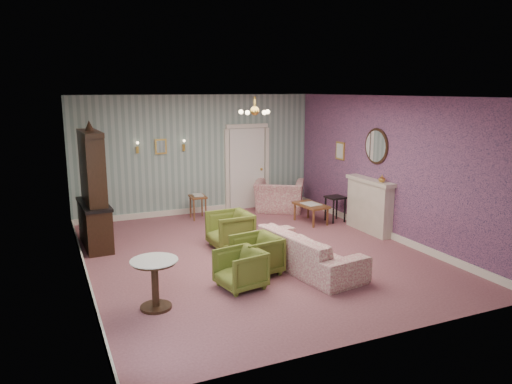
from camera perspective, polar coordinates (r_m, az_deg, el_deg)
name	(u,v)px	position (r m, az deg, el deg)	size (l,w,h in m)	color
floor	(255,255)	(9.23, -0.13, -7.27)	(7.00, 7.00, 0.00)	#955661
ceiling	(255,96)	(8.73, -0.14, 11.04)	(7.00, 7.00, 0.00)	white
wall_back	(197,155)	(12.11, -6.82, 4.30)	(6.00, 6.00, 0.00)	gray
wall_front	(375,227)	(5.91, 13.65, -3.94)	(6.00, 6.00, 0.00)	gray
wall_left	(79,192)	(8.16, -19.82, 0.02)	(7.00, 7.00, 0.00)	gray
wall_right	(389,168)	(10.42, 15.17, 2.75)	(7.00, 7.00, 0.00)	gray
wall_right_floral	(388,168)	(10.41, 15.10, 2.74)	(7.00, 7.00, 0.00)	#BE5F89
door	(247,167)	(12.57, -1.04, 2.94)	(1.12, 0.12, 2.16)	white
olive_chair_a	(240,267)	(7.65, -1.83, -8.71)	(0.65, 0.61, 0.67)	olive
olive_chair_b	(256,253)	(8.21, 0.05, -7.07)	(0.70, 0.66, 0.72)	olive
olive_chair_c	(230,228)	(9.54, -3.05, -4.21)	(0.76, 0.71, 0.78)	olive
sofa_chintz	(306,244)	(8.46, 5.87, -6.01)	(2.24, 0.65, 0.88)	#A84359
wingback_chair	(279,191)	(12.36, 2.72, 0.14)	(1.19, 0.77, 1.04)	#A84359
dresser	(92,186)	(9.92, -18.47, 0.63)	(0.50, 1.44, 2.40)	black
fireplace	(369,205)	(10.81, 13.02, -1.53)	(0.30, 1.40, 1.16)	beige
mantel_vase	(382,179)	(10.36, 14.41, 1.52)	(0.15, 0.15, 0.15)	gold
oval_mirror	(376,146)	(10.65, 13.77, 5.18)	(0.04, 0.76, 0.84)	white
framed_print	(340,151)	(11.78, 9.76, 4.73)	(0.04, 0.34, 0.42)	gold
coffee_table	(311,213)	(11.39, 6.38, -2.47)	(0.49, 0.87, 0.45)	brown
side_table_black	(335,209)	(11.55, 9.16, -1.96)	(0.40, 0.40, 0.60)	black
pedestal_table	(155,284)	(7.10, -11.63, -10.42)	(0.66, 0.66, 0.73)	black
nesting_table	(198,206)	(11.73, -6.75, -1.65)	(0.36, 0.46, 0.61)	brown
gilt_mirror_back	(161,147)	(11.82, -10.98, 5.20)	(0.28, 0.06, 0.36)	gold
sconce_left	(137,148)	(11.69, -13.59, 5.01)	(0.16, 0.12, 0.30)	gold
sconce_right	(184,146)	(11.93, -8.38, 5.35)	(0.16, 0.12, 0.30)	gold
chandelier	(255,112)	(8.73, -0.14, 9.26)	(0.56, 0.56, 0.36)	gold
burgundy_cushion	(280,194)	(12.21, 2.82, -0.19)	(0.38, 0.10, 0.38)	maroon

